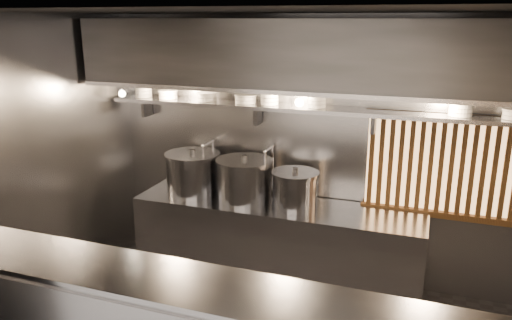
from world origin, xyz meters
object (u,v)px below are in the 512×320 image
Objects in this scene: stock_pot_left at (193,173)px; stock_pot_mid at (244,180)px; stock_pot_right at (295,189)px; heat_lamp at (121,88)px; pendant_bulb at (299,102)px.

stock_pot_mid is at bearing -2.19° from stock_pot_left.
heat_lamp is at bearing -170.97° from stock_pot_right.
pendant_bulb reaches higher than stock_pot_right.
pendant_bulb is at bearing 11.00° from heat_lamp.
heat_lamp is at bearing -166.63° from stock_pot_mid.
stock_pot_left is 0.61m from stock_pot_mid.
pendant_bulb is 0.27× the size of stock_pot_mid.
heat_lamp is at bearing -169.00° from pendant_bulb.
heat_lamp is 1.17m from stock_pot_left.
heat_lamp is 0.48× the size of stock_pot_left.
pendant_bulb is 0.88m from stock_pot_right.
pendant_bulb is at bearing 1.57° from stock_pot_left.
stock_pot_right is (0.55, -0.01, -0.04)m from stock_pot_mid.
heat_lamp reaches higher than stock_pot_left.
heat_lamp is 1.58m from stock_pot_mid.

